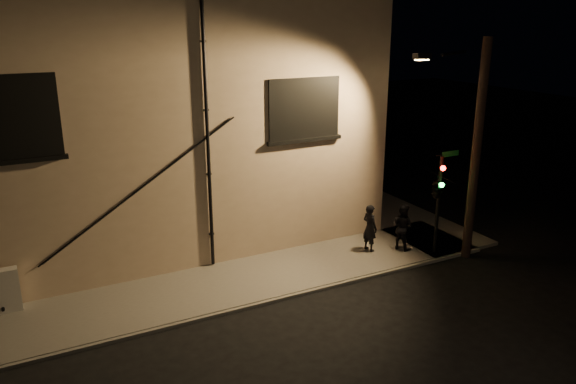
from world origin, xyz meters
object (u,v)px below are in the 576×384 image
pedestrian_a (370,228)px  streetlamp_pole (473,146)px  pedestrian_b (402,227)px  traffic_signal (437,188)px

pedestrian_a → streetlamp_pole: bearing=-132.5°
streetlamp_pole → pedestrian_a: bearing=147.9°
pedestrian_a → pedestrian_b: size_ratio=1.02×
pedestrian_b → traffic_signal: 1.91m
pedestrian_b → streetlamp_pole: (1.63, -1.31, 2.94)m
pedestrian_b → traffic_signal: bearing=-164.9°
pedestrian_a → traffic_signal: traffic_signal is taller
pedestrian_a → traffic_signal: (1.72, -1.28, 1.55)m
pedestrian_a → pedestrian_b: (1.09, -0.39, -0.02)m
streetlamp_pole → traffic_signal: bearing=156.9°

